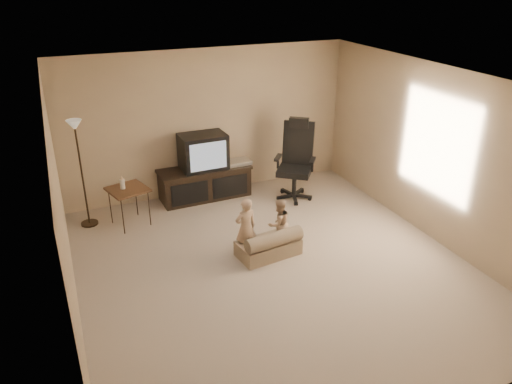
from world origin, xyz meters
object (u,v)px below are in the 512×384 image
child_sofa (270,245)px  toddler_right (279,224)px  toddler_left (246,228)px  office_chair (296,170)px  side_table (127,190)px  floor_lamp (78,150)px  tv_stand (205,172)px

child_sofa → toddler_right: (0.22, 0.19, 0.20)m
toddler_left → toddler_right: bearing=177.1°
office_chair → side_table: 2.84m
side_table → floor_lamp: size_ratio=0.49×
side_table → child_sofa: side_table is taller
tv_stand → office_chair: (1.45, -0.58, 0.02)m
side_table → toddler_left: toddler_left is taller
side_table → toddler_right: bearing=-39.4°
toddler_right → tv_stand: bearing=-88.5°
toddler_right → side_table: bearing=-50.6°
side_table → child_sofa: bearing=-46.3°
floor_lamp → toddler_left: size_ratio=1.95×
side_table → floor_lamp: 0.91m
floor_lamp → toddler_right: bearing=-35.7°
floor_lamp → office_chair: bearing=-5.2°
tv_stand → side_table: (-1.38, -0.51, 0.11)m
office_chair → toddler_right: 1.76m
floor_lamp → tv_stand: bearing=7.7°
toddler_left → toddler_right: 0.52m
side_table → toddler_left: size_ratio=0.95×
child_sofa → toddler_right: toddler_right is taller
child_sofa → toddler_left: (-0.30, 0.15, 0.26)m
tv_stand → child_sofa: size_ratio=1.79×
office_chair → child_sofa: office_chair is taller
office_chair → floor_lamp: 3.53m
tv_stand → office_chair: office_chair is taller
office_chair → side_table: office_chair is taller
side_table → toddler_right: 2.39m
side_table → floor_lamp: floor_lamp is taller
toddler_left → toddler_right: (0.52, 0.03, -0.06)m
tv_stand → child_sofa: tv_stand is taller
office_chair → child_sofa: size_ratio=1.52×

